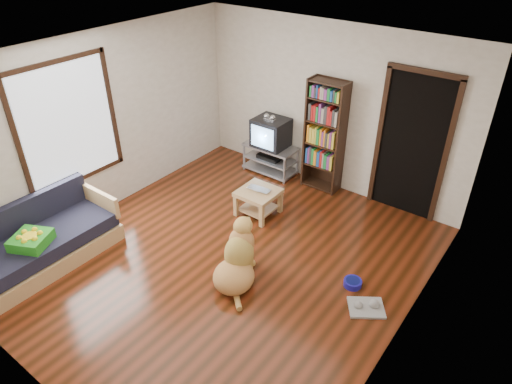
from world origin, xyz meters
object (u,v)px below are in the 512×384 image
Objects in this scene: green_cushion at (31,240)px; bookshelf at (325,131)px; grey_rag at (366,308)px; tv_stand at (270,158)px; coffee_table at (258,198)px; laptop at (257,191)px; dog at (238,260)px; crt_tv at (272,132)px; sofa at (45,243)px; dog_bowl at (353,283)px.

green_cushion is 0.23× the size of bookshelf.
grey_rag is 0.44× the size of tv_stand.
laptop is at bearing -90.00° from coffee_table.
green_cushion is 4.35m from bookshelf.
coffee_table is 0.62× the size of dog.
dog is (1.25, -2.45, 0.02)m from tv_stand.
tv_stand is at bearing 111.31° from laptop.
crt_tv is at bearing 116.87° from coffee_table.
coffee_table is (1.57, 2.47, 0.02)m from sofa.
laptop is at bearing 35.07° from green_cushion.
dog is at bearing -63.39° from coffee_table.
crt_tv reaches higher than dog_bowl.
crt_tv is at bearing 116.73° from dog.
sofa is at bearing -105.02° from tv_stand.
crt_tv is at bearing 144.08° from grey_rag.
bookshelf is (0.35, 1.28, 0.59)m from laptop.
dog_bowl is 0.38× the size of crt_tv.
green_cushion is 3.02m from laptop.
green_cushion is 3.96m from crt_tv.
laptop is 0.63× the size of coffee_table.
green_cushion reaches higher than tv_stand.
bookshelf is 3.27× the size of coffee_table.
dog is at bearing 7.20° from green_cushion.
bookshelf is at bearing 131.02° from grey_rag.
coffee_table is (0.60, -1.16, 0.01)m from tv_stand.
sofa is (-1.57, -2.44, -0.15)m from laptop.
bookshelf is at bearing 5.63° from tv_stand.
sofa reaches higher than green_cushion.
coffee_table is at bearing -105.62° from bookshelf.
green_cushion is at bearing -147.10° from dog_bowl.
tv_stand is at bearing 51.28° from green_cushion.
coffee_table is at bearing 84.59° from laptop.
laptop is 1.46m from bookshelf.
green_cushion is 3.94m from dog_bowl.
laptop is 1.95m from dog_bowl.
coffee_table reaches higher than dog_bowl.
coffee_table is at bearing -63.13° from crt_tv.
tv_stand is at bearing 116.94° from dog.
crt_tv is (0.85, 3.86, 0.26)m from green_cushion.
crt_tv is at bearing 110.89° from laptop.
grey_rag is (2.14, -0.77, -0.40)m from laptop.
grey_rag is 3.38m from tv_stand.
grey_rag is 2.30m from coffee_table.
green_cushion is 0.45× the size of tv_stand.
sofa reaches higher than grey_rag.
tv_stand is 1.20m from bookshelf.
sofa reaches higher than coffee_table.
green_cushion is 0.23× the size of sofa.
sofa is at bearing -128.22° from laptop.
grey_rag is (0.30, -0.25, -0.03)m from dog_bowl.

